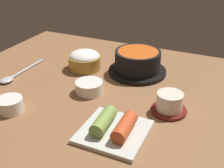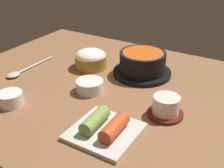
{
  "view_description": "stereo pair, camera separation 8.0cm",
  "coord_description": "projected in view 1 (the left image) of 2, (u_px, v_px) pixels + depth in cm",
  "views": [
    {
      "loc": [
        31.31,
        -66.23,
        42.68
      ],
      "look_at": [
        2.0,
        -2.0,
        5.0
      ],
      "focal_mm": 45.77,
      "sensor_mm": 36.0,
      "label": 1
    },
    {
      "loc": [
        38.38,
        -62.51,
        42.68
      ],
      "look_at": [
        2.0,
        -2.0,
        5.0
      ],
      "focal_mm": 45.77,
      "sensor_mm": 36.0,
      "label": 2
    }
  ],
  "objects": [
    {
      "name": "dining_table",
      "position": [
        109.0,
        92.0,
        0.84
      ],
      "size": [
        100.0,
        76.0,
        2.0
      ],
      "primitive_type": "cube",
      "color": "brown",
      "rests_on": "ground"
    },
    {
      "name": "stone_pot",
      "position": [
        138.0,
        63.0,
        0.91
      ],
      "size": [
        18.66,
        18.66,
        7.59
      ],
      "color": "black",
      "rests_on": "dining_table"
    },
    {
      "name": "rice_bowl",
      "position": [
        85.0,
        60.0,
        0.95
      ],
      "size": [
        10.78,
        10.78,
        6.34
      ],
      "color": "#B78C38",
      "rests_on": "dining_table"
    },
    {
      "name": "tea_cup_with_saucer",
      "position": [
        169.0,
        103.0,
        0.72
      ],
      "size": [
        9.1,
        9.1,
        5.33
      ],
      "color": "maroon",
      "rests_on": "dining_table"
    },
    {
      "name": "banchan_cup_center",
      "position": [
        89.0,
        87.0,
        0.81
      ],
      "size": [
        7.91,
        7.91,
        3.39
      ],
      "color": "white",
      "rests_on": "dining_table"
    },
    {
      "name": "kimchi_plate",
      "position": [
        114.0,
        128.0,
        0.64
      ],
      "size": [
        14.7,
        14.7,
        4.38
      ],
      "color": "silver",
      "rests_on": "dining_table"
    },
    {
      "name": "side_bowl_near",
      "position": [
        10.0,
        105.0,
        0.72
      ],
      "size": [
        6.65,
        6.65,
        3.62
      ],
      "color": "white",
      "rests_on": "dining_table"
    },
    {
      "name": "spoon",
      "position": [
        13.0,
        76.0,
        0.9
      ],
      "size": [
        3.6,
        19.84,
        1.35
      ],
      "color": "#B7B7BC",
      "rests_on": "dining_table"
    }
  ]
}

